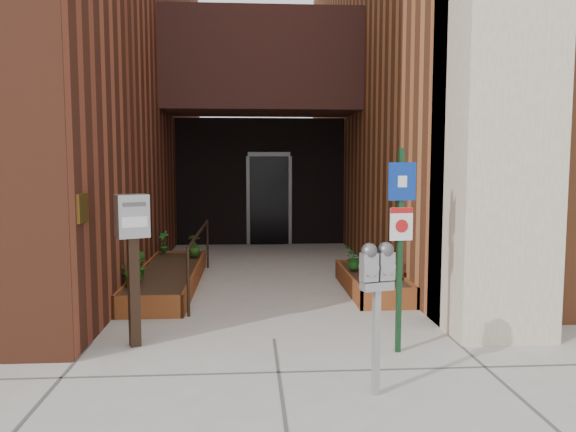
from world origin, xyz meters
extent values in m
plane|color=#9E9991|center=(0.00, 0.00, 0.00)|extent=(80.00, 80.00, 0.00)
cube|color=#9B502D|center=(6.00, 7.15, 5.00)|extent=(8.00, 13.70, 10.00)
cube|color=tan|center=(2.55, 0.20, 2.20)|extent=(1.10, 1.20, 4.40)
cube|color=black|center=(0.00, 6.00, 4.00)|extent=(4.20, 2.00, 2.00)
cube|color=black|center=(0.00, 7.40, 1.50)|extent=(4.00, 0.30, 3.00)
cube|color=black|center=(0.20, 7.22, 1.05)|extent=(0.90, 0.06, 2.10)
cube|color=#B79338|center=(-1.99, -0.20, 1.50)|extent=(0.04, 0.30, 0.30)
cube|color=brown|center=(-1.55, 0.92, 0.15)|extent=(0.90, 0.04, 0.30)
cube|color=brown|center=(-1.55, 4.48, 0.15)|extent=(0.90, 0.04, 0.30)
cube|color=brown|center=(-1.98, 2.70, 0.15)|extent=(0.04, 3.60, 0.30)
cube|color=brown|center=(-1.12, 2.70, 0.15)|extent=(0.04, 3.60, 0.30)
cube|color=black|center=(-1.55, 2.70, 0.13)|extent=(0.82, 3.52, 0.26)
cube|color=brown|center=(1.60, 1.12, 0.15)|extent=(0.80, 0.04, 0.30)
cube|color=brown|center=(1.60, 3.28, 0.15)|extent=(0.80, 0.04, 0.30)
cube|color=brown|center=(1.22, 2.20, 0.15)|extent=(0.04, 2.20, 0.30)
cube|color=brown|center=(1.98, 2.20, 0.15)|extent=(0.04, 2.20, 0.30)
cube|color=black|center=(1.60, 2.20, 0.13)|extent=(0.72, 2.12, 0.26)
cylinder|color=black|center=(-1.05, 1.00, 0.45)|extent=(0.04, 0.04, 0.90)
cylinder|color=black|center=(-1.05, 4.30, 0.45)|extent=(0.04, 0.04, 0.90)
cylinder|color=black|center=(-1.05, 2.65, 0.88)|extent=(0.04, 3.30, 0.04)
cube|color=#A0A0A3|center=(0.80, -1.55, 0.45)|extent=(0.07, 0.07, 0.91)
cube|color=#A0A0A3|center=(0.80, -1.55, 0.94)|extent=(0.29, 0.18, 0.07)
cube|color=#A0A0A3|center=(0.73, -1.57, 1.11)|extent=(0.16, 0.12, 0.24)
sphere|color=#59595B|center=(0.73, -1.57, 1.24)|extent=(0.13, 0.13, 0.13)
cube|color=white|center=(0.74, -1.62, 1.13)|extent=(0.08, 0.03, 0.05)
cube|color=#B21414|center=(0.74, -1.62, 1.05)|extent=(0.08, 0.03, 0.03)
cube|color=#A0A0A3|center=(0.87, -1.53, 1.11)|extent=(0.16, 0.12, 0.24)
sphere|color=#59595B|center=(0.87, -1.53, 1.24)|extent=(0.13, 0.13, 0.13)
cube|color=white|center=(0.89, -1.58, 1.13)|extent=(0.08, 0.03, 0.05)
cube|color=#B21414|center=(0.89, -1.58, 1.05)|extent=(0.08, 0.03, 0.03)
cube|color=#13351B|center=(1.28, -0.50, 1.06)|extent=(0.05, 0.05, 2.12)
cube|color=navy|center=(1.28, -0.53, 1.78)|extent=(0.29, 0.06, 0.38)
cube|color=white|center=(1.28, -0.53, 1.78)|extent=(0.10, 0.02, 0.12)
cube|color=white|center=(1.28, -0.53, 1.35)|extent=(0.24, 0.05, 0.34)
cube|color=#B21414|center=(1.28, -0.53, 1.49)|extent=(0.24, 0.04, 0.06)
cylinder|color=#B21414|center=(1.28, -0.54, 1.33)|extent=(0.14, 0.03, 0.13)
cube|color=black|center=(-1.50, -0.12, 0.60)|extent=(0.14, 0.14, 1.19)
cube|color=#A7A6A9|center=(-1.50, -0.12, 1.41)|extent=(0.40, 0.35, 0.46)
cube|color=#59595B|center=(-1.45, -0.24, 1.54)|extent=(0.22, 0.11, 0.04)
cube|color=white|center=(-1.45, -0.24, 1.35)|extent=(0.24, 0.12, 0.11)
imported|color=#2C611B|center=(-1.85, 1.56, 0.49)|extent=(0.44, 0.44, 0.39)
imported|color=#275F1B|center=(-1.85, 1.91, 0.50)|extent=(0.29, 0.29, 0.40)
imported|color=#255117|center=(-1.25, 3.89, 0.49)|extent=(0.25, 0.25, 0.39)
imported|color=#1D631C|center=(-1.85, 4.26, 0.51)|extent=(0.30, 0.30, 0.41)
imported|color=#225919|center=(1.85, 1.73, 0.45)|extent=(0.23, 0.23, 0.30)
imported|color=#215418|center=(1.80, 1.75, 0.45)|extent=(0.18, 0.18, 0.31)
imported|color=#1A5D1B|center=(1.37, 2.48, 0.48)|extent=(0.42, 0.42, 0.36)
camera|label=1|loc=(-0.26, -6.10, 1.98)|focal=35.00mm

